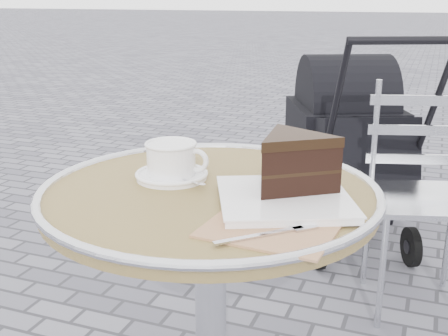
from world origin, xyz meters
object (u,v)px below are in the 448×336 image
(cappuccino_set, at_px, (172,163))
(bistro_chair, at_px, (420,169))
(cake_plate_set, at_px, (291,171))
(cafe_table, at_px, (210,259))
(baby_stroller, at_px, (349,146))

(cappuccino_set, distance_m, bistro_chair, 1.16)
(cappuccino_set, height_order, cake_plate_set, cake_plate_set)
(cafe_table, bearing_deg, cappuccino_set, 160.74)
(cafe_table, bearing_deg, baby_stroller, 87.49)
(cafe_table, distance_m, cake_plate_set, 0.29)
(cappuccino_set, relative_size, bistro_chair, 0.21)
(cake_plate_set, bearing_deg, baby_stroller, 69.64)
(cake_plate_set, bearing_deg, cappuccino_set, 146.97)
(bistro_chair, distance_m, baby_stroller, 0.60)
(bistro_chair, bearing_deg, cafe_table, -127.03)
(cake_plate_set, xyz_separation_m, baby_stroller, (-0.11, 1.55, -0.35))
(cappuccino_set, distance_m, cake_plate_set, 0.28)
(cake_plate_set, distance_m, baby_stroller, 1.60)
(cake_plate_set, xyz_separation_m, bistro_chair, (0.22, 1.06, -0.28))
(bistro_chair, bearing_deg, cappuccino_set, -132.61)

